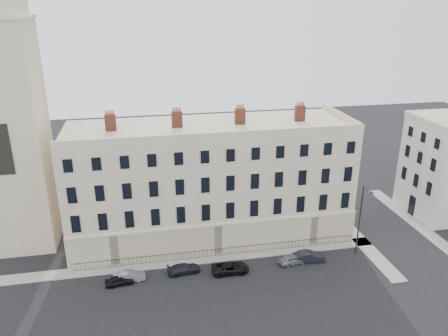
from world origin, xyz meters
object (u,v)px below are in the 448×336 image
Objects in this scene: car_d at (230,268)px; streetlamp at (361,217)px; car_a at (119,280)px; car_c at (184,269)px; car_e at (293,259)px; car_f at (309,257)px; car_b at (129,276)px.

car_d is 0.48× the size of streetlamp.
car_c is (7.30, 0.84, 0.02)m from car_a.
streetlamp is at bearing -96.82° from car_c.
car_e is at bearing -99.33° from car_c.
car_c is 22.15m from streetlamp.
car_e is (7.76, 0.38, -0.02)m from car_d.
car_d is 17.00m from streetlamp.
streetlamp is (6.52, 0.49, 4.42)m from car_f.
car_b is 28.27m from streetlamp.
car_b reaches higher than car_a.
streetlamp reaches higher than car_c.
car_f is (2.10, 0.08, 0.06)m from car_e.
car_d reaches higher than car_e.
car_e is (13.07, -0.58, 0.03)m from car_c.
car_c is 5.40m from car_d.
car_f is (21.39, -0.21, 0.06)m from car_b.
car_f is at bearing -90.74° from car_b.
streetlamp is (28.99, 0.83, 4.53)m from car_a.
streetlamp is at bearing -81.17° from car_f.
car_f is at bearing -96.99° from car_a.
streetlamp reaches higher than car_b.
car_d is at bearing -168.99° from streetlamp.
car_a is at bearing -170.66° from streetlamp.
car_e is at bearing -168.53° from streetlamp.
car_f is (15.17, -0.50, 0.09)m from car_c.
streetlamp reaches higher than car_a.
streetlamp reaches higher than car_f.
car_d is 7.77m from car_e.
streetlamp is (16.38, 0.94, 4.46)m from car_d.
car_b is 6.22m from car_c.
car_c is (6.22, 0.30, -0.02)m from car_b.
car_c is 13.09m from car_e.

